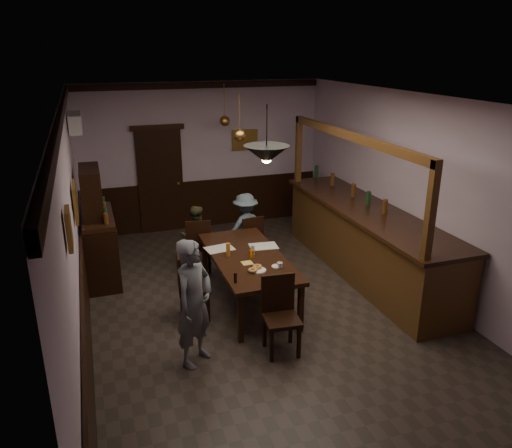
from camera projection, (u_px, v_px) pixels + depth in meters
name	position (u px, v px, depth m)	size (l,w,h in m)	color
room	(270.00, 215.00, 6.70)	(5.01, 8.01, 3.01)	#2D2621
dining_table	(248.00, 260.00, 7.32)	(1.02, 2.21, 0.75)	black
chair_far_left	(199.00, 243.00, 8.37)	(0.48, 0.48, 0.95)	black
chair_far_right	(251.00, 238.00, 8.66)	(0.43, 0.43, 0.90)	black
chair_near	(280.00, 311.00, 6.19)	(0.47, 0.47, 0.99)	black
chair_side	(188.00, 283.00, 6.92)	(0.48, 0.48, 0.99)	black
person_standing	(194.00, 303.00, 5.85)	(0.58, 0.38, 1.59)	slate
person_seated_left	(196.00, 236.00, 8.62)	(0.53, 0.41, 1.09)	#4C4F2F
person_seated_right	(246.00, 227.00, 8.86)	(0.79, 0.45, 1.22)	slate
newspaper_left	(220.00, 249.00, 7.54)	(0.42, 0.30, 0.01)	silver
newspaper_right	(263.00, 246.00, 7.63)	(0.42, 0.30, 0.01)	silver
napkin	(247.00, 263.00, 7.04)	(0.15, 0.15, 0.00)	#E5B954
saucer	(277.00, 266.00, 6.93)	(0.15, 0.15, 0.01)	white
coffee_cup	(280.00, 265.00, 6.86)	(0.08, 0.08, 0.07)	white
pastry_plate	(258.00, 270.00, 6.80)	(0.22, 0.22, 0.01)	white
pastry_ring_a	(253.00, 270.00, 6.74)	(0.13, 0.13, 0.04)	#C68C47
pastry_ring_b	(257.00, 267.00, 6.85)	(0.13, 0.13, 0.04)	#C68C47
soda_can	(252.00, 254.00, 7.20)	(0.07, 0.07, 0.12)	orange
beer_glass	(228.00, 250.00, 7.25)	(0.06, 0.06, 0.20)	#BF721E
water_glass	(253.00, 250.00, 7.31)	(0.06, 0.06, 0.15)	silver
pepper_mill	(235.00, 278.00, 6.44)	(0.04, 0.04, 0.14)	black
sideboard	(99.00, 235.00, 8.08)	(0.51, 1.41, 1.87)	black
bar_counter	(366.00, 240.00, 8.29)	(1.00, 4.29, 2.41)	#482C13
door_back	(161.00, 182.00, 10.10)	(0.90, 0.06, 2.10)	black
ac_unit	(75.00, 123.00, 8.24)	(0.20, 0.85, 0.30)	white
picture_left_small	(69.00, 229.00, 4.31)	(0.04, 0.28, 0.36)	olive
picture_left_large	(75.00, 202.00, 6.60)	(0.04, 0.62, 0.48)	olive
picture_back	(245.00, 140.00, 10.40)	(0.55, 0.04, 0.42)	olive
pendant_iron	(267.00, 155.00, 6.03)	(0.56, 0.56, 0.71)	black
pendant_brass_mid	(240.00, 135.00, 7.98)	(0.20, 0.20, 0.81)	#BF8C3F
pendant_brass_far	(225.00, 121.00, 9.49)	(0.20, 0.20, 0.81)	#BF8C3F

